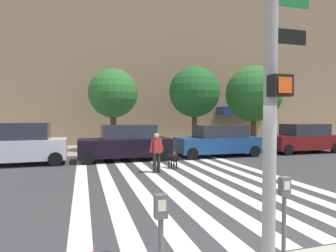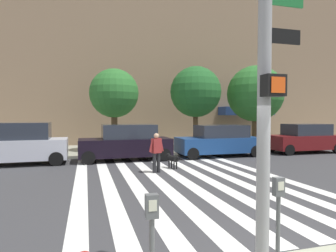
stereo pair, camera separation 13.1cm
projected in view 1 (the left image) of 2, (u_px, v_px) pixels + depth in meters
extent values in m
plane|color=#353538|center=(175.00, 179.00, 10.80)|extent=(160.00, 160.00, 0.00)
cube|color=gray|center=(133.00, 149.00, 19.73)|extent=(80.00, 6.00, 0.15)
cube|color=silver|center=(81.00, 185.00, 9.84)|extent=(0.45, 12.05, 0.01)
cube|color=silver|center=(108.00, 183.00, 10.10)|extent=(0.45, 12.05, 0.01)
cube|color=silver|center=(134.00, 181.00, 10.35)|extent=(0.45, 12.05, 0.01)
cube|color=silver|center=(158.00, 180.00, 10.61)|extent=(0.45, 12.05, 0.01)
cube|color=silver|center=(181.00, 178.00, 10.86)|extent=(0.45, 12.05, 0.01)
cube|color=silver|center=(203.00, 177.00, 11.12)|extent=(0.45, 12.05, 0.01)
cube|color=silver|center=(224.00, 176.00, 11.37)|extent=(0.45, 12.05, 0.01)
cube|color=silver|center=(244.00, 174.00, 11.63)|extent=(0.45, 12.05, 0.01)
cube|color=silver|center=(264.00, 173.00, 11.89)|extent=(0.45, 12.05, 0.01)
cube|color=navy|center=(244.00, 111.00, 24.78)|extent=(4.64, 1.60, 0.70)
cylinder|color=gray|center=(271.00, 65.00, 3.90)|extent=(0.18, 0.18, 5.80)
cube|color=black|center=(280.00, 86.00, 3.72)|extent=(0.28, 0.18, 0.28)
cube|color=#E54C14|center=(285.00, 85.00, 3.63)|extent=(0.20, 0.01, 0.20)
cube|color=#19662D|center=(290.00, 0.00, 3.96)|extent=(0.60, 0.03, 0.18)
cube|color=black|center=(288.00, 37.00, 3.97)|extent=(0.56, 0.03, 0.20)
cylinder|color=#515456|center=(284.00, 234.00, 4.05)|extent=(0.06, 0.06, 1.10)
cube|color=#515456|center=(284.00, 186.00, 4.02)|extent=(0.14, 0.10, 0.26)
cube|color=beige|center=(287.00, 186.00, 3.97)|extent=(0.09, 0.01, 0.12)
cube|color=#515456|center=(161.00, 206.00, 3.14)|extent=(0.14, 0.10, 0.26)
cube|color=beige|center=(162.00, 206.00, 3.09)|extent=(0.09, 0.01, 0.12)
cube|color=#B7B9C6|center=(17.00, 150.00, 13.80)|extent=(4.48, 1.93, 0.98)
cube|color=#232833|center=(21.00, 131.00, 13.82)|extent=(2.50, 1.67, 0.80)
cylinder|color=black|center=(55.00, 159.00, 13.54)|extent=(0.66, 0.23, 0.66)
cylinder|color=black|center=(58.00, 154.00, 15.14)|extent=(0.66, 0.23, 0.66)
cube|color=black|center=(125.00, 147.00, 15.25)|extent=(4.78, 1.94, 0.90)
cube|color=#232833|center=(128.00, 131.00, 15.28)|extent=(2.78, 1.70, 0.74)
cylinder|color=black|center=(88.00, 158.00, 13.88)|extent=(0.66, 0.22, 0.66)
cylinder|color=black|center=(87.00, 153.00, 15.55)|extent=(0.66, 0.22, 0.66)
cylinder|color=black|center=(164.00, 155.00, 14.98)|extent=(0.66, 0.22, 0.66)
cylinder|color=black|center=(155.00, 151.00, 16.66)|extent=(0.66, 0.22, 0.66)
cube|color=navy|center=(217.00, 145.00, 16.78)|extent=(4.79, 1.94, 0.86)
cube|color=#232833|center=(220.00, 131.00, 16.81)|extent=(2.84, 1.69, 0.70)
cylinder|color=black|center=(192.00, 154.00, 15.41)|extent=(0.66, 0.22, 0.66)
cylinder|color=black|center=(181.00, 150.00, 17.07)|extent=(0.66, 0.22, 0.66)
cylinder|color=black|center=(254.00, 151.00, 16.51)|extent=(0.66, 0.22, 0.66)
cylinder|color=black|center=(238.00, 148.00, 18.18)|extent=(0.66, 0.22, 0.66)
cube|color=#5F1315|center=(302.00, 142.00, 18.48)|extent=(4.51, 1.96, 0.87)
cube|color=#232833|center=(305.00, 129.00, 18.50)|extent=(2.64, 1.71, 0.71)
cylinder|color=black|center=(288.00, 150.00, 17.17)|extent=(0.66, 0.23, 0.66)
cylinder|color=black|center=(270.00, 147.00, 18.85)|extent=(0.66, 0.23, 0.66)
cylinder|color=black|center=(335.00, 148.00, 18.13)|extent=(0.66, 0.23, 0.66)
cylinder|color=black|center=(314.00, 145.00, 19.80)|extent=(0.66, 0.23, 0.66)
cylinder|color=#4C3823|center=(113.00, 129.00, 18.24)|extent=(0.39, 0.39, 2.78)
sphere|color=#286628|center=(113.00, 93.00, 18.16)|extent=(3.09, 3.09, 3.09)
cylinder|color=#4C3823|center=(194.00, 127.00, 19.69)|extent=(0.34, 0.34, 2.88)
sphere|color=#1E5623|center=(195.00, 92.00, 19.60)|extent=(3.45, 3.45, 3.45)
cylinder|color=#4C3823|center=(253.00, 128.00, 20.97)|extent=(0.39, 0.39, 2.69)
sphere|color=#286628|center=(254.00, 94.00, 20.88)|extent=(4.03, 4.03, 4.03)
cylinder|color=black|center=(155.00, 163.00, 11.88)|extent=(0.19, 0.19, 0.82)
cylinder|color=black|center=(159.00, 163.00, 12.00)|extent=(0.19, 0.19, 0.82)
cube|color=maroon|center=(157.00, 146.00, 11.92)|extent=(0.44, 0.35, 0.60)
cylinder|color=maroon|center=(152.00, 145.00, 11.78)|extent=(0.24, 0.16, 0.57)
cylinder|color=maroon|center=(161.00, 145.00, 12.05)|extent=(0.24, 0.16, 0.57)
sphere|color=tan|center=(157.00, 136.00, 11.90)|extent=(0.28, 0.28, 0.22)
cylinder|color=black|center=(173.00, 159.00, 12.88)|extent=(0.42, 0.61, 0.26)
sphere|color=black|center=(168.00, 155.00, 13.16)|extent=(0.25, 0.25, 0.20)
cylinder|color=black|center=(178.00, 158.00, 12.57)|extent=(0.11, 0.23, 0.16)
cylinder|color=black|center=(169.00, 165.00, 13.00)|extent=(0.07, 0.07, 0.32)
cylinder|color=black|center=(171.00, 164.00, 13.08)|extent=(0.07, 0.07, 0.32)
cylinder|color=black|center=(174.00, 166.00, 12.69)|extent=(0.07, 0.07, 0.32)
cylinder|color=black|center=(177.00, 165.00, 12.77)|extent=(0.07, 0.07, 0.32)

